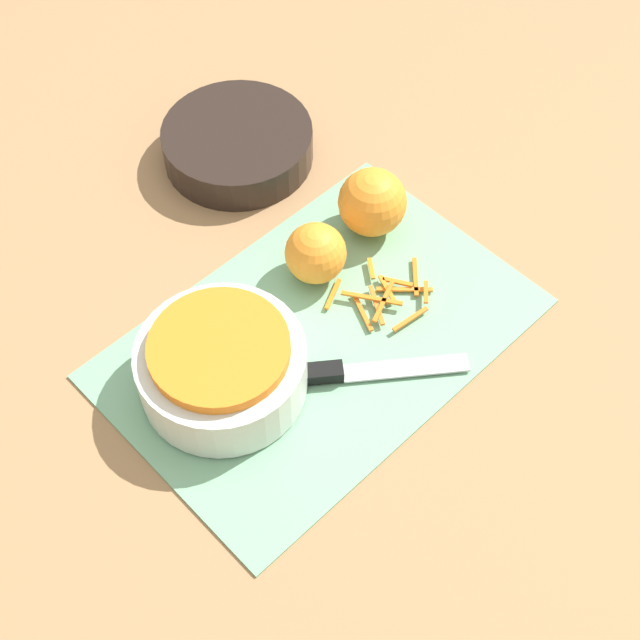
{
  "coord_description": "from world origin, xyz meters",
  "views": [
    {
      "loc": [
        -0.39,
        -0.4,
        0.82
      ],
      "look_at": [
        0.0,
        0.0,
        0.04
      ],
      "focal_mm": 50.0,
      "sensor_mm": 36.0,
      "label": 1
    }
  ],
  "objects_px": {
    "orange_right": "(372,202)",
    "knife": "(325,373)",
    "bowl_speckled": "(222,365)",
    "bowl_dark": "(238,144)",
    "orange_left": "(316,253)"
  },
  "relations": [
    {
      "from": "bowl_speckled",
      "to": "bowl_dark",
      "type": "height_order",
      "value": "bowl_speckled"
    },
    {
      "from": "knife",
      "to": "orange_left",
      "type": "relative_size",
      "value": 2.74
    },
    {
      "from": "bowl_speckled",
      "to": "bowl_dark",
      "type": "distance_m",
      "value": 0.35
    },
    {
      "from": "bowl_dark",
      "to": "orange_right",
      "type": "xyz_separation_m",
      "value": [
        0.03,
        -0.2,
        0.02
      ]
    },
    {
      "from": "orange_right",
      "to": "knife",
      "type": "bearing_deg",
      "value": -148.71
    },
    {
      "from": "orange_right",
      "to": "bowl_speckled",
      "type": "bearing_deg",
      "value": -170.19
    },
    {
      "from": "orange_left",
      "to": "orange_right",
      "type": "xyz_separation_m",
      "value": [
        0.1,
        0.01,
        0.01
      ]
    },
    {
      "from": "knife",
      "to": "orange_right",
      "type": "relative_size",
      "value": 2.37
    },
    {
      "from": "bowl_dark",
      "to": "orange_left",
      "type": "distance_m",
      "value": 0.22
    },
    {
      "from": "orange_left",
      "to": "orange_right",
      "type": "relative_size",
      "value": 0.87
    },
    {
      "from": "orange_left",
      "to": "bowl_speckled",
      "type": "bearing_deg",
      "value": -166.76
    },
    {
      "from": "orange_right",
      "to": "orange_left",
      "type": "bearing_deg",
      "value": -176.44
    },
    {
      "from": "knife",
      "to": "bowl_dark",
      "type": "bearing_deg",
      "value": 101.87
    },
    {
      "from": "bowl_speckled",
      "to": "orange_right",
      "type": "distance_m",
      "value": 0.28
    },
    {
      "from": "knife",
      "to": "orange_right",
      "type": "distance_m",
      "value": 0.22
    }
  ]
}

